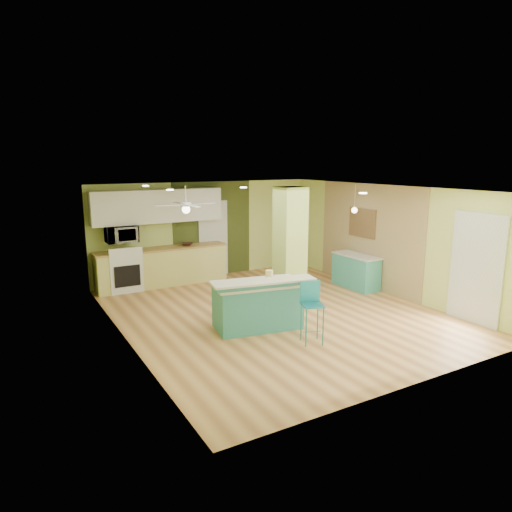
{
  "coord_description": "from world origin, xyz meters",
  "views": [
    {
      "loc": [
        -4.74,
        -7.45,
        3.04
      ],
      "look_at": [
        -0.24,
        0.4,
        1.14
      ],
      "focal_mm": 32.0,
      "sensor_mm": 36.0,
      "label": 1
    }
  ],
  "objects_px": {
    "peninsula": "(258,304)",
    "canister": "(269,275)",
    "bar_stool": "(311,302)",
    "side_counter": "(356,271)",
    "fruit_bowl": "(187,244)"
  },
  "relations": [
    {
      "from": "canister",
      "to": "fruit_bowl",
      "type": "bearing_deg",
      "value": 93.07
    },
    {
      "from": "bar_stool",
      "to": "fruit_bowl",
      "type": "relative_size",
      "value": 3.58
    },
    {
      "from": "bar_stool",
      "to": "canister",
      "type": "bearing_deg",
      "value": 118.42
    },
    {
      "from": "peninsula",
      "to": "bar_stool",
      "type": "height_order",
      "value": "bar_stool"
    },
    {
      "from": "side_counter",
      "to": "bar_stool",
      "type": "bearing_deg",
      "value": -143.53
    },
    {
      "from": "fruit_bowl",
      "to": "canister",
      "type": "height_order",
      "value": "canister"
    },
    {
      "from": "bar_stool",
      "to": "canister",
      "type": "xyz_separation_m",
      "value": [
        -0.18,
        1.07,
        0.25
      ]
    },
    {
      "from": "bar_stool",
      "to": "peninsula",
      "type": "bearing_deg",
      "value": 133.26
    },
    {
      "from": "peninsula",
      "to": "side_counter",
      "type": "xyz_separation_m",
      "value": [
        3.44,
        1.19,
        -0.05
      ]
    },
    {
      "from": "peninsula",
      "to": "fruit_bowl",
      "type": "bearing_deg",
      "value": 98.87
    },
    {
      "from": "side_counter",
      "to": "canister",
      "type": "distance_m",
      "value": 3.4
    },
    {
      "from": "peninsula",
      "to": "canister",
      "type": "relative_size",
      "value": 9.95
    },
    {
      "from": "side_counter",
      "to": "canister",
      "type": "xyz_separation_m",
      "value": [
        -3.16,
        -1.13,
        0.55
      ]
    },
    {
      "from": "peninsula",
      "to": "canister",
      "type": "distance_m",
      "value": 0.57
    },
    {
      "from": "peninsula",
      "to": "fruit_bowl",
      "type": "distance_m",
      "value": 3.74
    }
  ]
}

